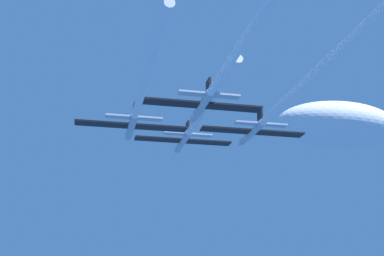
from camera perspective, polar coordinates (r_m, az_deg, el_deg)
The scene contains 5 objects.
jet_lead at distance 79.58m, azimuth 0.28°, elevation 0.43°, with size 17.16×41.20×2.84m.
jet_left_wing at distance 68.05m, azimuth -6.11°, elevation 2.90°, with size 17.16×43.09×2.84m.
jet_right_wing at distance 70.83m, azimuth 10.05°, elevation 2.54°, with size 17.16×47.77×2.84m.
jet_slot at distance 61.54m, azimuth 3.18°, elevation 5.73°, with size 17.16×41.68×2.84m.
cloud_wispy at distance 123.18m, azimuth 16.27°, elevation 0.31°, with size 29.89×16.44×10.46m, color white.
Camera 1 is at (-15.39, -83.99, -25.34)m, focal length 46.71 mm.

